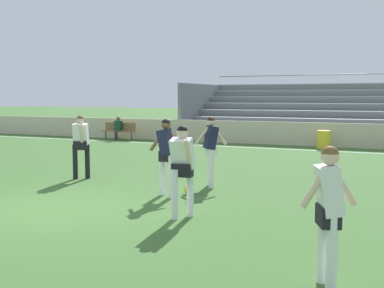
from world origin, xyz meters
TOP-DOWN VIEW (x-y plane):
  - ground_plane at (0.00, 0.00)m, footprint 160.00×160.00m
  - field_line_sideline at (0.00, 12.68)m, footprint 44.00×0.12m
  - sideline_wall at (0.00, 14.40)m, footprint 48.00×0.16m
  - bleacher_stand at (3.80, 18.14)m, footprint 16.93×6.08m
  - bench_far_right at (-7.21, 13.52)m, footprint 1.80×0.40m
  - trash_bin at (3.07, 13.57)m, footprint 0.56×0.56m
  - spectator_seated at (-7.21, 13.40)m, footprint 0.36×0.42m
  - player_dark_on_ball at (1.48, 2.04)m, footprint 0.63×0.45m
  - player_dark_dropping_back at (1.95, 3.51)m, footprint 0.75×0.49m
  - player_white_deep_cover at (2.62, 0.49)m, footprint 0.44×0.55m
  - player_white_trailing_run at (-1.67, 3.14)m, footprint 0.47×0.59m
  - player_white_overlapping at (5.52, -1.69)m, footprint 0.61×0.48m
  - soccer_ball at (1.84, 2.45)m, footprint 0.22×0.22m

SIDE VIEW (x-z plane):
  - ground_plane at x=0.00m, z-range 0.00..0.00m
  - field_line_sideline at x=0.00m, z-range 0.00..0.01m
  - soccer_ball at x=1.84m, z-range 0.00..0.22m
  - trash_bin at x=3.07m, z-range 0.00..0.78m
  - sideline_wall at x=0.00m, z-range 0.00..1.07m
  - bench_far_right at x=-7.21m, z-range 0.10..1.00m
  - spectator_seated at x=-7.21m, z-range 0.10..1.31m
  - player_white_overlapping at x=5.52m, z-range 0.15..1.80m
  - player_white_deep_cover at x=2.62m, z-range 0.16..1.85m
  - player_white_trailing_run at x=-1.67m, z-range 0.17..1.88m
  - player_dark_dropping_back at x=1.95m, z-range 0.17..1.89m
  - player_dark_on_ball at x=1.48m, z-range 0.17..1.89m
  - bleacher_stand at x=3.80m, z-range -0.23..3.29m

